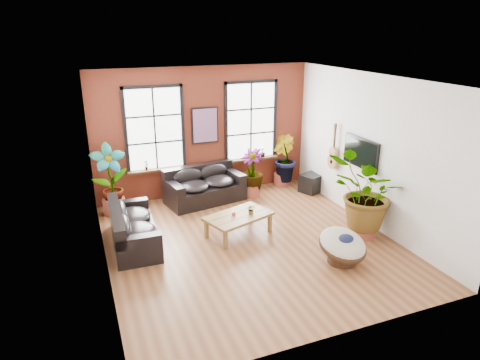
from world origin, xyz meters
The scene contains 19 objects.
room centered at (0.00, 0.15, 1.75)m, with size 6.04×6.54×3.54m.
sofa_back centered at (-0.24, 2.65, 0.42)m, with size 2.19×1.35×0.94m.
sofa_left centered at (-2.41, 0.88, 0.38)m, with size 0.95×2.16×0.84m.
coffee_table centered at (-0.09, 0.46, 0.42)m, with size 1.67×1.28×0.57m.
papasan_chair centered at (1.38, -1.44, 0.37)m, with size 1.14×1.15×0.72m.
poster centered at (0.00, 3.18, 1.95)m, with size 0.74×0.06×0.98m.
tv_wall_unit centered at (2.93, 0.60, 1.54)m, with size 0.13×1.86×1.20m.
media_box centered at (2.82, 2.19, 0.26)m, with size 0.76×0.71×0.51m.
pot_back_left centered at (-2.59, 2.67, 0.20)m, with size 0.65×0.65×0.40m.
pot_back_right centered at (2.28, 2.99, 0.18)m, with size 0.52×0.52×0.36m.
pot_right_wall centered at (2.50, -0.62, 0.21)m, with size 0.72×0.72×0.42m.
pot_mid centered at (1.08, 2.49, 0.17)m, with size 0.47×0.47×0.34m.
floor_plant_back_left centered at (-2.61, 2.67, 0.98)m, with size 0.87×0.59×1.66m, color #2B4F15.
floor_plant_back_right centered at (2.30, 2.97, 0.83)m, with size 0.75×0.61×1.37m, color #2B4F15.
floor_plant_right_wall centered at (2.48, -0.64, 1.01)m, with size 1.54×1.33×1.71m, color #2B4F15.
floor_plant_mid centered at (1.10, 2.53, 0.73)m, with size 0.67×0.67×1.19m, color #2B4F15.
table_plant centered at (0.19, 0.40, 0.59)m, with size 0.21×0.18×0.23m, color #2B4F15.
sill_plant_left centered at (-1.65, 3.13, 1.04)m, with size 0.14×0.10×0.27m, color #2B4F15.
sill_plant_right centered at (1.70, 3.13, 1.04)m, with size 0.15×0.15×0.27m, color #2B4F15.
Camera 1 is at (-3.26, -7.69, 4.46)m, focal length 32.00 mm.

